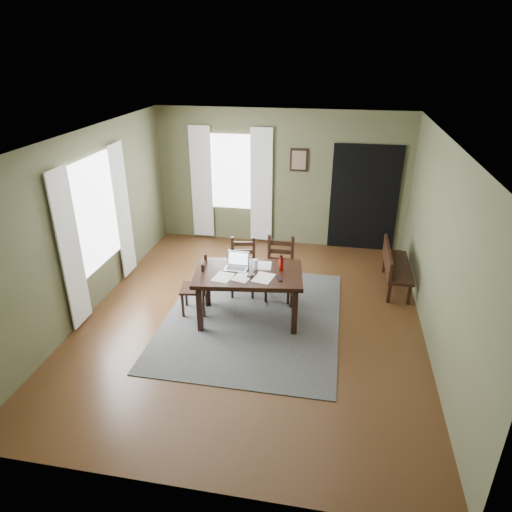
% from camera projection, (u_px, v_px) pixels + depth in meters
% --- Properties ---
extents(ground, '(5.00, 6.00, 0.01)m').
position_uv_depth(ground, '(252.00, 318.00, 6.95)').
color(ground, '#492C16').
extents(room_shell, '(5.02, 6.02, 2.71)m').
position_uv_depth(room_shell, '(252.00, 205.00, 6.18)').
color(room_shell, brown).
rests_on(room_shell, ground).
extents(rug, '(2.60, 3.20, 0.01)m').
position_uv_depth(rug, '(252.00, 317.00, 6.94)').
color(rug, '#404040').
rests_on(rug, ground).
extents(dining_table, '(1.66, 1.12, 0.78)m').
position_uv_depth(dining_table, '(249.00, 278.00, 6.64)').
color(dining_table, black).
rests_on(dining_table, rug).
extents(chair_end, '(0.45, 0.45, 0.89)m').
position_uv_depth(chair_end, '(197.00, 287.00, 6.92)').
color(chair_end, black).
rests_on(chair_end, rug).
extents(chair_back_left, '(0.46, 0.47, 0.93)m').
position_uv_depth(chair_back_left, '(243.00, 268.00, 7.47)').
color(chair_back_left, black).
rests_on(chair_back_left, rug).
extents(chair_back_right, '(0.45, 0.45, 1.01)m').
position_uv_depth(chair_back_right, '(279.00, 269.00, 7.33)').
color(chair_back_right, black).
rests_on(chair_back_right, rug).
extents(bench, '(0.41, 1.27, 0.72)m').
position_uv_depth(bench, '(394.00, 264.00, 7.65)').
color(bench, black).
rests_on(bench, ground).
extents(laptop, '(0.34, 0.28, 0.23)m').
position_uv_depth(laptop, '(237.00, 264.00, 6.71)').
color(laptop, '#B7B7BC').
rests_on(laptop, dining_table).
extents(computer_mouse, '(0.07, 0.11, 0.04)m').
position_uv_depth(computer_mouse, '(250.00, 275.00, 6.47)').
color(computer_mouse, '#3F3F42').
rests_on(computer_mouse, dining_table).
extents(tv_remote, '(0.11, 0.18, 0.02)m').
position_uv_depth(tv_remote, '(279.00, 278.00, 6.40)').
color(tv_remote, black).
rests_on(tv_remote, dining_table).
extents(drinking_glass, '(0.08, 0.08, 0.16)m').
position_uv_depth(drinking_glass, '(255.00, 265.00, 6.64)').
color(drinking_glass, silver).
rests_on(drinking_glass, dining_table).
extents(water_bottle, '(0.08, 0.08, 0.24)m').
position_uv_depth(water_bottle, '(281.00, 263.00, 6.62)').
color(water_bottle, '#AC150D').
rests_on(water_bottle, dining_table).
extents(paper_a, '(0.29, 0.36, 0.00)m').
position_uv_depth(paper_a, '(223.00, 277.00, 6.46)').
color(paper_a, white).
rests_on(paper_a, dining_table).
extents(paper_b, '(0.32, 0.38, 0.00)m').
position_uv_depth(paper_b, '(263.00, 278.00, 6.44)').
color(paper_b, white).
rests_on(paper_b, dining_table).
extents(paper_c, '(0.26, 0.32, 0.00)m').
position_uv_depth(paper_c, '(264.00, 266.00, 6.79)').
color(paper_c, white).
rests_on(paper_c, dining_table).
extents(paper_e, '(0.30, 0.35, 0.00)m').
position_uv_depth(paper_e, '(243.00, 277.00, 6.45)').
color(paper_e, white).
rests_on(paper_e, dining_table).
extents(window_left, '(0.01, 1.30, 1.70)m').
position_uv_depth(window_left, '(95.00, 213.00, 6.92)').
color(window_left, white).
rests_on(window_left, ground).
extents(window_back, '(1.00, 0.01, 1.50)m').
position_uv_depth(window_back, '(231.00, 172.00, 9.14)').
color(window_back, white).
rests_on(window_back, ground).
extents(curtain_left_near, '(0.03, 0.48, 2.30)m').
position_uv_depth(curtain_left_near, '(70.00, 250.00, 6.29)').
color(curtain_left_near, silver).
rests_on(curtain_left_near, ground).
extents(curtain_left_far, '(0.03, 0.48, 2.30)m').
position_uv_depth(curtain_left_far, '(123.00, 211.00, 7.75)').
color(curtain_left_far, silver).
rests_on(curtain_left_far, ground).
extents(curtain_back_left, '(0.44, 0.03, 2.30)m').
position_uv_depth(curtain_back_left, '(202.00, 183.00, 9.32)').
color(curtain_back_left, silver).
rests_on(curtain_back_left, ground).
extents(curtain_back_right, '(0.44, 0.03, 2.30)m').
position_uv_depth(curtain_back_right, '(261.00, 186.00, 9.12)').
color(curtain_back_right, silver).
rests_on(curtain_back_right, ground).
extents(framed_picture, '(0.34, 0.03, 0.44)m').
position_uv_depth(framed_picture, '(299.00, 160.00, 8.79)').
color(framed_picture, black).
rests_on(framed_picture, ground).
extents(doorway_back, '(1.30, 0.03, 2.10)m').
position_uv_depth(doorway_back, '(364.00, 199.00, 8.88)').
color(doorway_back, black).
rests_on(doorway_back, ground).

